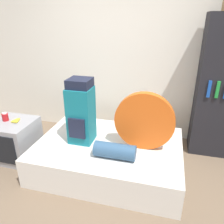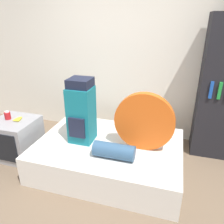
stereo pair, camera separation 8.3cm
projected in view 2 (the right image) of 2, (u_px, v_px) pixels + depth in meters
ground_plane at (86, 194)px, 2.59m from camera, size 16.00×16.00×0.00m
wall_back at (123, 59)px, 3.56m from camera, size 8.00×0.05×2.60m
bed at (109, 155)px, 2.99m from camera, size 1.90×1.34×0.39m
backpack at (81, 112)px, 2.82m from camera, size 0.31×0.33×0.85m
tent_bag at (144, 122)px, 2.65m from camera, size 0.74×0.10×0.74m
sleeping_roll at (114, 151)px, 2.56m from camera, size 0.49×0.19×0.19m
television at (16, 138)px, 3.23m from camera, size 0.59×0.59×0.57m
canister at (8, 115)px, 3.14m from camera, size 0.09×0.09×0.12m
banana_bunch at (19, 119)px, 3.13m from camera, size 0.11×0.15×0.03m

